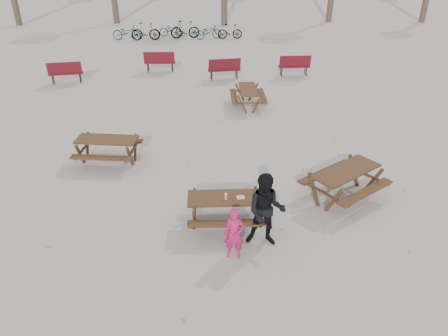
{
  "coord_description": "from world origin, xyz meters",
  "views": [
    {
      "loc": [
        -0.4,
        -8.61,
        6.33
      ],
      "look_at": [
        0.0,
        1.0,
        1.0
      ],
      "focal_mm": 35.0,
      "sensor_mm": 36.0,
      "label": 1
    }
  ],
  "objects_px": {
    "child": "(234,234)",
    "picnic_table_north": "(108,150)",
    "picnic_table_far": "(248,97)",
    "soda_bottle": "(226,197)",
    "picnic_table_east": "(344,184)",
    "adult": "(266,211)",
    "main_picnic_table": "(226,204)",
    "food_tray": "(241,197)"
  },
  "relations": [
    {
      "from": "food_tray",
      "to": "picnic_table_far",
      "type": "distance_m",
      "value": 8.02
    },
    {
      "from": "food_tray",
      "to": "picnic_table_far",
      "type": "relative_size",
      "value": 0.11
    },
    {
      "from": "main_picnic_table",
      "to": "soda_bottle",
      "type": "relative_size",
      "value": 10.59
    },
    {
      "from": "soda_bottle",
      "to": "picnic_table_north",
      "type": "relative_size",
      "value": 0.09
    },
    {
      "from": "picnic_table_north",
      "to": "picnic_table_far",
      "type": "xyz_separation_m",
      "value": [
        4.67,
        4.56,
        -0.02
      ]
    },
    {
      "from": "child",
      "to": "picnic_table_far",
      "type": "relative_size",
      "value": 0.7
    },
    {
      "from": "adult",
      "to": "picnic_table_east",
      "type": "height_order",
      "value": "adult"
    },
    {
      "from": "main_picnic_table",
      "to": "food_tray",
      "type": "height_order",
      "value": "food_tray"
    },
    {
      "from": "food_tray",
      "to": "picnic_table_east",
      "type": "distance_m",
      "value": 3.06
    },
    {
      "from": "main_picnic_table",
      "to": "picnic_table_east",
      "type": "relative_size",
      "value": 0.92
    },
    {
      "from": "food_tray",
      "to": "soda_bottle",
      "type": "distance_m",
      "value": 0.35
    },
    {
      "from": "soda_bottle",
      "to": "picnic_table_east",
      "type": "distance_m",
      "value": 3.39
    },
    {
      "from": "picnic_table_east",
      "to": "picnic_table_far",
      "type": "xyz_separation_m",
      "value": [
        -1.92,
        6.85,
        -0.05
      ]
    },
    {
      "from": "food_tray",
      "to": "child",
      "type": "xyz_separation_m",
      "value": [
        -0.22,
        -1.14,
        -0.19
      ]
    },
    {
      "from": "soda_bottle",
      "to": "child",
      "type": "xyz_separation_m",
      "value": [
        0.13,
        -1.11,
        -0.24
      ]
    },
    {
      "from": "food_tray",
      "to": "soda_bottle",
      "type": "height_order",
      "value": "soda_bottle"
    },
    {
      "from": "food_tray",
      "to": "adult",
      "type": "relative_size",
      "value": 0.1
    },
    {
      "from": "food_tray",
      "to": "picnic_table_east",
      "type": "relative_size",
      "value": 0.09
    },
    {
      "from": "picnic_table_far",
      "to": "food_tray",
      "type": "bearing_deg",
      "value": 173.64
    },
    {
      "from": "main_picnic_table",
      "to": "child",
      "type": "distance_m",
      "value": 1.21
    },
    {
      "from": "main_picnic_table",
      "to": "soda_bottle",
      "type": "xyz_separation_m",
      "value": [
        0.0,
        -0.09,
        0.26
      ]
    },
    {
      "from": "main_picnic_table",
      "to": "child",
      "type": "xyz_separation_m",
      "value": [
        0.13,
        -1.2,
        0.02
      ]
    },
    {
      "from": "picnic_table_north",
      "to": "child",
      "type": "bearing_deg",
      "value": -44.54
    },
    {
      "from": "main_picnic_table",
      "to": "adult",
      "type": "xyz_separation_m",
      "value": [
        0.85,
        -0.76,
        0.3
      ]
    },
    {
      "from": "soda_bottle",
      "to": "picnic_table_north",
      "type": "height_order",
      "value": "soda_bottle"
    },
    {
      "from": "picnic_table_north",
      "to": "adult",
      "type": "bearing_deg",
      "value": -36.42
    },
    {
      "from": "food_tray",
      "to": "soda_bottle",
      "type": "xyz_separation_m",
      "value": [
        -0.34,
        -0.03,
        0.05
      ]
    },
    {
      "from": "main_picnic_table",
      "to": "picnic_table_north",
      "type": "relative_size",
      "value": 0.99
    },
    {
      "from": "food_tray",
      "to": "child",
      "type": "bearing_deg",
      "value": -100.69
    },
    {
      "from": "food_tray",
      "to": "picnic_table_far",
      "type": "xyz_separation_m",
      "value": [
        0.91,
        7.96,
        -0.42
      ]
    },
    {
      "from": "child",
      "to": "adult",
      "type": "xyz_separation_m",
      "value": [
        0.72,
        0.44,
        0.28
      ]
    },
    {
      "from": "food_tray",
      "to": "picnic_table_north",
      "type": "bearing_deg",
      "value": 137.88
    },
    {
      "from": "main_picnic_table",
      "to": "adult",
      "type": "relative_size",
      "value": 1.01
    },
    {
      "from": "main_picnic_table",
      "to": "soda_bottle",
      "type": "bearing_deg",
      "value": -89.6
    },
    {
      "from": "main_picnic_table",
      "to": "child",
      "type": "bearing_deg",
      "value": -83.89
    },
    {
      "from": "picnic_table_east",
      "to": "picnic_table_north",
      "type": "relative_size",
      "value": 1.07
    },
    {
      "from": "main_picnic_table",
      "to": "picnic_table_far",
      "type": "height_order",
      "value": "main_picnic_table"
    },
    {
      "from": "child",
      "to": "picnic_table_north",
      "type": "relative_size",
      "value": 0.66
    },
    {
      "from": "adult",
      "to": "picnic_table_east",
      "type": "relative_size",
      "value": 0.91
    },
    {
      "from": "picnic_table_east",
      "to": "adult",
      "type": "bearing_deg",
      "value": -177.33
    },
    {
      "from": "adult",
      "to": "picnic_table_far",
      "type": "relative_size",
      "value": 1.04
    },
    {
      "from": "child",
      "to": "adult",
      "type": "distance_m",
      "value": 0.89
    }
  ]
}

